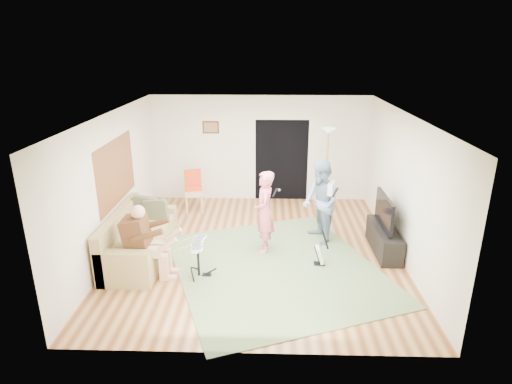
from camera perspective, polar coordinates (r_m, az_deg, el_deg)
floor at (r=8.60m, az=0.13°, el=-7.75°), size 6.00×6.00×0.00m
walls at (r=8.08m, az=0.14°, el=0.80°), size 5.50×6.00×2.70m
ceiling at (r=7.76m, az=0.14°, el=10.30°), size 6.00×6.00×0.00m
window_blinds at (r=8.72m, az=-18.17°, el=2.60°), size 0.00×2.05×2.05m
doorway at (r=11.03m, az=3.43°, el=4.22°), size 2.10×0.00×2.10m
picture_frame at (r=10.94m, az=-6.06°, el=8.58°), size 0.42×0.03×0.32m
area_rug at (r=7.98m, az=2.68°, el=-10.00°), size 4.65×4.92×0.02m
sofa at (r=8.51m, az=-15.74°, el=-6.56°), size 0.94×2.28×0.92m
drummer at (r=7.74m, az=-14.22°, el=-7.36°), size 0.86×0.48×1.33m
drum_kit at (r=7.65m, az=-7.69°, el=-9.07°), size 0.37×0.67×0.69m
singer at (r=8.28m, az=1.11°, el=-2.68°), size 0.42×0.61×1.63m
microphone at (r=8.14m, az=2.53°, el=-0.07°), size 0.06×0.06×0.24m
guitarist at (r=8.73m, az=8.59°, el=-1.41°), size 0.88×1.00×1.72m
guitar_held at (r=8.66m, az=10.00°, el=0.50°), size 0.30×0.61×0.26m
guitar_spare at (r=8.07m, az=8.54°, el=-8.24°), size 0.26×0.24×0.73m
torchiere_lamp at (r=10.21m, az=9.48°, el=4.84°), size 0.37×0.37×2.06m
dining_chair at (r=10.51m, az=-8.23°, el=-0.66°), size 0.52×0.54×1.01m
tv_cabinet at (r=8.82m, az=16.69°, el=-6.11°), size 0.40×1.40×0.50m
television at (r=8.58m, az=16.74°, el=-2.49°), size 0.06×1.13×0.63m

